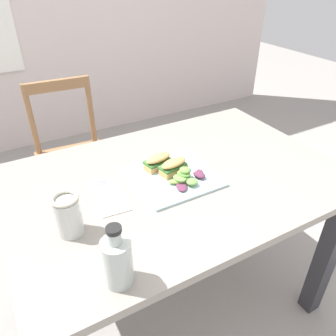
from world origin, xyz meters
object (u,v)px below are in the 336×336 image
(fork_on_napkin, at_px, (107,192))
(mason_jar_iced_tea, at_px, (68,217))
(dining_table, at_px, (177,203))
(plate_lunch, at_px, (173,176))
(bottle_cold_brew, at_px, (118,263))
(sandwich_half_back, at_px, (158,161))
(sandwich_half_front, at_px, (174,166))
(chair_wooden_far, at_px, (73,157))

(fork_on_napkin, height_order, mason_jar_iced_tea, mason_jar_iced_tea)
(dining_table, height_order, fork_on_napkin, fork_on_napkin)
(plate_lunch, bearing_deg, bottle_cold_brew, -136.24)
(plate_lunch, bearing_deg, mason_jar_iced_tea, -166.22)
(fork_on_napkin, relative_size, bottle_cold_brew, 1.02)
(dining_table, distance_m, sandwich_half_back, 0.19)
(sandwich_half_front, relative_size, bottle_cold_brew, 0.64)
(mason_jar_iced_tea, bearing_deg, dining_table, 13.29)
(chair_wooden_far, distance_m, sandwich_half_front, 0.91)
(sandwich_half_back, bearing_deg, mason_jar_iced_tea, -155.59)
(sandwich_half_front, height_order, sandwich_half_back, same)
(chair_wooden_far, xyz_separation_m, sandwich_half_front, (0.21, -0.82, 0.33))
(chair_wooden_far, relative_size, sandwich_half_back, 7.47)
(sandwich_half_front, relative_size, mason_jar_iced_tea, 0.88)
(fork_on_napkin, distance_m, bottle_cold_brew, 0.38)
(chair_wooden_far, bearing_deg, sandwich_half_back, -77.28)
(dining_table, bearing_deg, plate_lunch, -177.30)
(dining_table, relative_size, chair_wooden_far, 1.42)
(chair_wooden_far, height_order, mason_jar_iced_tea, mason_jar_iced_tea)
(sandwich_half_back, bearing_deg, fork_on_napkin, -168.16)
(dining_table, relative_size, fork_on_napkin, 6.66)
(plate_lunch, xyz_separation_m, fork_on_napkin, (-0.25, 0.03, 0.00))
(plate_lunch, distance_m, mason_jar_iced_tea, 0.43)
(bottle_cold_brew, bearing_deg, sandwich_half_back, 51.46)
(dining_table, relative_size, sandwich_half_front, 10.63)
(bottle_cold_brew, bearing_deg, chair_wooden_far, 82.44)
(bottle_cold_brew, distance_m, mason_jar_iced_tea, 0.24)
(plate_lunch, relative_size, fork_on_napkin, 1.58)
(sandwich_half_back, bearing_deg, plate_lunch, -72.59)
(chair_wooden_far, xyz_separation_m, plate_lunch, (0.20, -0.84, 0.30))
(dining_table, xyz_separation_m, fork_on_napkin, (-0.27, 0.03, 0.13))
(plate_lunch, bearing_deg, chair_wooden_far, 103.15)
(sandwich_half_front, bearing_deg, bottle_cold_brew, -135.77)
(plate_lunch, relative_size, sandwich_half_front, 2.53)
(plate_lunch, xyz_separation_m, sandwich_half_back, (-0.02, 0.08, 0.03))
(bottle_cold_brew, xyz_separation_m, mason_jar_iced_tea, (-0.06, 0.24, -0.00))
(bottle_cold_brew, bearing_deg, fork_on_napkin, 74.41)
(sandwich_half_front, xyz_separation_m, fork_on_napkin, (-0.26, 0.01, -0.03))
(sandwich_half_back, bearing_deg, chair_wooden_far, 102.72)
(bottle_cold_brew, relative_size, mason_jar_iced_tea, 1.38)
(sandwich_half_front, bearing_deg, plate_lunch, -123.19)
(sandwich_half_front, distance_m, fork_on_napkin, 0.26)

